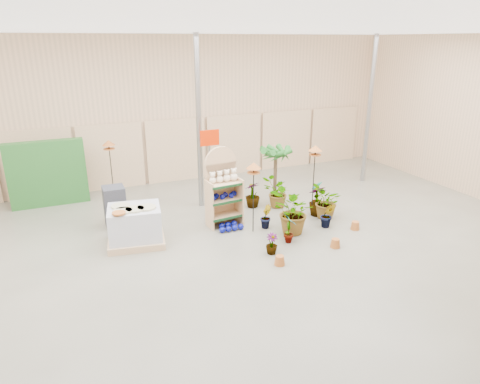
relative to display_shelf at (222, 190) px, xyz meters
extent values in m
cube|color=#605E51|center=(-0.09, -2.12, -0.94)|extent=(15.00, 12.00, 0.10)
cube|color=white|center=(-0.09, -2.12, 3.66)|extent=(15.00, 12.00, 0.10)
cube|color=tan|center=(-0.09, 3.93, 1.36)|extent=(15.00, 0.10, 4.50)
cylinder|color=gray|center=(5.41, 1.38, 1.36)|extent=(0.14, 0.14, 4.50)
cylinder|color=gray|center=(-0.09, 1.38, 1.36)|extent=(0.14, 0.14, 4.50)
cube|color=tan|center=(-4.09, 3.80, 0.11)|extent=(1.90, 0.06, 2.00)
cube|color=tan|center=(-2.09, 3.80, 0.11)|extent=(1.90, 0.06, 2.00)
cube|color=tan|center=(-0.09, 3.80, 0.11)|extent=(1.90, 0.06, 2.00)
cube|color=tan|center=(1.91, 3.80, 0.11)|extent=(1.90, 0.06, 2.00)
cube|color=tan|center=(3.91, 3.80, 0.11)|extent=(1.90, 0.06, 2.00)
cube|color=tan|center=(5.91, 3.80, 0.11)|extent=(1.90, 0.06, 2.00)
cube|color=tan|center=(0.00, 0.09, -0.12)|extent=(0.82, 0.15, 1.54)
cylinder|color=tan|center=(0.00, 0.09, 0.65)|extent=(0.82, 0.15, 0.81)
cube|color=tan|center=(0.00, -0.15, -0.62)|extent=(0.82, 0.52, 0.04)
cube|color=#0F3819|center=(0.00, -0.37, -0.62)|extent=(0.78, 0.10, 0.05)
cube|color=tan|center=(0.00, -0.15, -0.21)|extent=(0.82, 0.52, 0.04)
cube|color=#0F3819|center=(0.00, -0.37, -0.21)|extent=(0.78, 0.10, 0.05)
cube|color=tan|center=(0.00, -0.15, 0.20)|extent=(0.82, 0.52, 0.04)
cube|color=#0F3819|center=(0.00, -0.37, 0.20)|extent=(0.78, 0.10, 0.05)
cube|color=tan|center=(-0.39, -0.15, -0.30)|extent=(0.08, 0.45, 1.18)
cube|color=tan|center=(0.39, -0.15, -0.30)|extent=(0.08, 0.45, 1.18)
sphere|color=beige|center=(-0.27, -0.09, 0.30)|extent=(0.16, 0.16, 0.16)
sphere|color=beige|center=(-0.27, -0.09, 0.43)|extent=(0.13, 0.13, 0.13)
sphere|color=beige|center=(-0.09, -0.09, 0.30)|extent=(0.17, 0.17, 0.17)
sphere|color=beige|center=(-0.09, -0.09, 0.44)|extent=(0.13, 0.13, 0.13)
sphere|color=beige|center=(0.09, -0.09, 0.31)|extent=(0.18, 0.18, 0.18)
sphere|color=beige|center=(0.09, -0.09, 0.45)|extent=(0.13, 0.13, 0.13)
sphere|color=beige|center=(0.27, -0.09, 0.31)|extent=(0.19, 0.19, 0.19)
sphere|color=beige|center=(0.27, -0.09, 0.46)|extent=(0.13, 0.13, 0.13)
sphere|color=navy|center=(-0.29, -0.16, -0.12)|extent=(0.14, 0.14, 0.14)
sphere|color=navy|center=(-0.17, -0.06, -0.12)|extent=(0.14, 0.14, 0.14)
sphere|color=navy|center=(-0.06, -0.16, -0.12)|extent=(0.14, 0.14, 0.14)
sphere|color=navy|center=(0.06, -0.06, -0.12)|extent=(0.14, 0.14, 0.14)
sphere|color=navy|center=(0.17, -0.16, -0.12)|extent=(0.14, 0.14, 0.14)
sphere|color=navy|center=(0.29, -0.06, -0.12)|extent=(0.14, 0.14, 0.14)
sphere|color=navy|center=(-0.22, -0.54, -0.81)|extent=(0.15, 0.15, 0.15)
sphere|color=navy|center=(-0.14, -0.30, -0.81)|extent=(0.15, 0.15, 0.15)
sphere|color=navy|center=(-0.06, -0.54, -0.81)|extent=(0.15, 0.15, 0.15)
sphere|color=navy|center=(0.02, -0.30, -0.81)|extent=(0.15, 0.15, 0.15)
sphere|color=navy|center=(0.10, -0.54, -0.81)|extent=(0.15, 0.15, 0.15)
sphere|color=navy|center=(0.18, -0.30, -0.81)|extent=(0.15, 0.15, 0.15)
sphere|color=navy|center=(0.26, -0.54, -0.81)|extent=(0.15, 0.15, 0.15)
cube|color=tan|center=(-2.19, -0.29, -0.81)|extent=(1.37, 1.21, 0.15)
cube|color=#B7BBCB|center=(-2.19, -0.29, -0.38)|extent=(1.26, 1.09, 0.71)
cylinder|color=#B8B289|center=(-2.44, -0.44, 0.00)|extent=(0.41, 0.41, 0.04)
cylinder|color=#B8B289|center=(-2.19, -0.44, 0.00)|extent=(0.41, 0.41, 0.04)
cylinder|color=#B8B289|center=(-1.93, -0.44, 0.00)|extent=(0.41, 0.41, 0.04)
cylinder|color=#B8B289|center=(-2.44, -0.14, 0.00)|extent=(0.41, 0.41, 0.04)
cube|color=#27282E|center=(-2.45, 0.91, -0.64)|extent=(0.50, 0.50, 0.50)
cube|color=#27282E|center=(-2.45, 0.91, -0.14)|extent=(0.50, 0.50, 0.50)
cube|color=#225C22|center=(-3.89, 3.08, 0.01)|extent=(2.00, 0.30, 1.80)
cylinder|color=gray|center=(0.01, 0.88, 0.21)|extent=(0.05, 0.05, 2.20)
cube|color=#C02000|center=(0.01, 0.84, 1.11)|extent=(0.50, 0.03, 0.40)
cylinder|color=black|center=(0.49, -0.76, -0.15)|extent=(0.02, 0.02, 1.47)
cylinder|color=#A25623|center=(0.49, -0.76, 0.58)|extent=(0.30, 0.30, 0.02)
cone|color=#A25623|center=(0.49, -0.76, 0.75)|extent=(0.34, 0.34, 0.14)
cylinder|color=black|center=(2.31, -0.46, -0.07)|extent=(0.02, 0.02, 1.63)
cylinder|color=#A25623|center=(2.31, -0.46, 0.74)|extent=(0.30, 0.30, 0.02)
cone|color=#A25623|center=(2.31, -0.46, 0.91)|extent=(0.34, 0.34, 0.14)
cylinder|color=black|center=(-2.28, 2.45, -0.10)|extent=(0.02, 0.02, 1.57)
cylinder|color=#A25623|center=(-2.28, 2.45, 0.68)|extent=(0.30, 0.30, 0.02)
cone|color=#A25623|center=(-2.28, 2.45, 0.85)|extent=(0.34, 0.34, 0.14)
cylinder|color=#4B3725|center=(1.92, 0.87, -0.23)|extent=(0.10, 0.10, 1.33)
imported|color=#1C5D1C|center=(1.15, -1.22, -0.60)|extent=(0.41, 0.40, 0.59)
imported|color=#1C5D1C|center=(1.28, -1.23, -0.35)|extent=(1.24, 1.18, 1.09)
imported|color=#1C5D1C|center=(2.45, -0.49, -0.49)|extent=(0.46, 0.46, 0.80)
imported|color=#1C5D1C|center=(2.69, -0.07, -0.50)|extent=(0.45, 0.49, 0.77)
imported|color=#1C5D1C|center=(0.87, -0.66, -0.60)|extent=(0.37, 0.40, 0.57)
imported|color=#1C5D1C|center=(1.74, 0.40, -0.47)|extent=(0.85, 0.77, 0.84)
imported|color=#1C5D1C|center=(0.38, -1.93, -0.66)|extent=(0.29, 0.29, 0.46)
imported|color=#1C5D1C|center=(0.97, -1.61, -0.53)|extent=(0.34, 0.43, 0.72)
imported|color=#1C5D1C|center=(2.25, -1.25, -0.57)|extent=(0.44, 0.42, 0.63)
imported|color=#1C5D1C|center=(2.53, -0.78, -0.44)|extent=(1.05, 1.07, 0.90)
imported|color=#1C5D1C|center=(1.16, 0.71, -0.53)|extent=(0.48, 0.48, 0.71)
camera|label=1|loc=(-3.50, -9.18, 3.44)|focal=32.00mm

